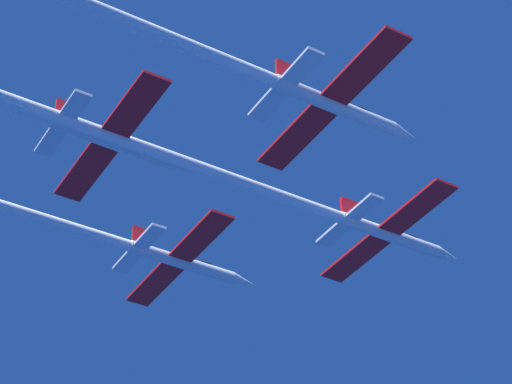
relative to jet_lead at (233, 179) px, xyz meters
name	(u,v)px	position (x,y,z in m)	size (l,w,h in m)	color
jet_lead	(233,179)	(0.00, 0.00, 0.00)	(16.39, 52.99, 2.72)	white
jet_right_wing	(116,16)	(11.58, -15.27, -0.33)	(16.39, 57.04, 2.72)	white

